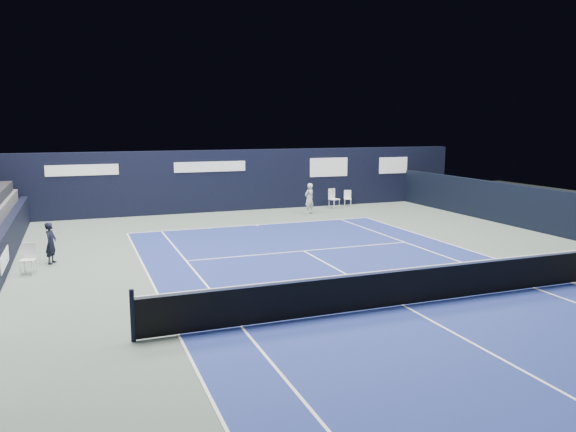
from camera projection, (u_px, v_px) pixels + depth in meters
name	position (u px, v px, depth m)	size (l,w,h in m)	color
ground	(364.00, 284.00, 15.56)	(48.00, 48.00, 0.00)	#526259
court_surface	(403.00, 306.00, 13.71)	(10.97, 23.77, 0.01)	navy
enclosure_wall_right	(546.00, 211.00, 22.79)	(0.30, 22.00, 1.80)	black
folding_chair_back_a	(332.00, 195.00, 29.67)	(0.57, 0.59, 1.03)	white
folding_chair_back_b	(348.00, 197.00, 30.40)	(0.49, 0.48, 0.86)	white
line_judge_chair	(29.00, 256.00, 16.62)	(0.50, 0.49, 0.91)	white
line_judge	(51.00, 243.00, 17.78)	(0.48, 0.32, 1.33)	black
court_markings	(403.00, 305.00, 13.71)	(11.03, 23.83, 0.00)	white
tennis_net	(404.00, 286.00, 13.63)	(12.90, 0.10, 1.10)	black
back_sponsor_wall	(229.00, 180.00, 28.68)	(26.00, 0.63, 3.10)	black
tennis_player	(309.00, 199.00, 27.71)	(0.65, 0.89, 1.51)	silver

